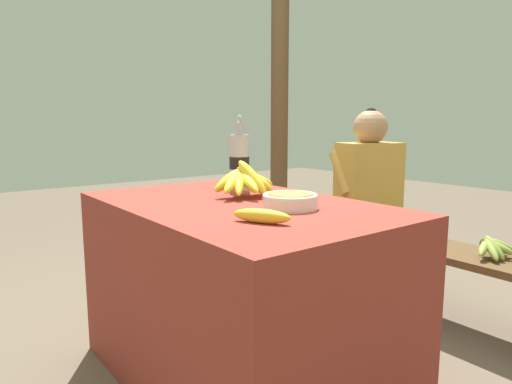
# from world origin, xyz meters

# --- Properties ---
(ground_plane) EXTENTS (12.00, 12.00, 0.00)m
(ground_plane) POSITION_xyz_m (0.00, 0.00, 0.00)
(ground_plane) COLOR brown
(market_counter) EXTENTS (1.23, 0.80, 0.71)m
(market_counter) POSITION_xyz_m (0.00, 0.00, 0.36)
(market_counter) COLOR maroon
(market_counter) RESTS_ON ground_plane
(banana_bunch_ripe) EXTENTS (0.20, 0.29, 0.16)m
(banana_bunch_ripe) POSITION_xyz_m (-0.09, 0.09, 0.79)
(banana_bunch_ripe) COLOR #4C381E
(banana_bunch_ripe) RESTS_ON market_counter
(serving_bowl) EXTENTS (0.19, 0.19, 0.05)m
(serving_bowl) POSITION_xyz_m (0.21, 0.07, 0.74)
(serving_bowl) COLOR white
(serving_bowl) RESTS_ON market_counter
(water_bottle) EXTENTS (0.09, 0.09, 0.33)m
(water_bottle) POSITION_xyz_m (-0.25, 0.18, 0.84)
(water_bottle) COLOR silver
(water_bottle) RESTS_ON market_counter
(loose_banana_front) EXTENTS (0.18, 0.13, 0.04)m
(loose_banana_front) POSITION_xyz_m (0.33, -0.15, 0.74)
(loose_banana_front) COLOR yellow
(loose_banana_front) RESTS_ON market_counter
(wooden_bench) EXTENTS (1.88, 0.32, 0.39)m
(wooden_bench) POSITION_xyz_m (-0.11, 1.11, 0.34)
(wooden_bench) COLOR brown
(wooden_bench) RESTS_ON ground_plane
(seated_vendor) EXTENTS (0.46, 0.43, 1.09)m
(seated_vendor) POSITION_xyz_m (-0.30, 1.09, 0.62)
(seated_vendor) COLOR #232328
(seated_vendor) RESTS_ON ground_plane
(banana_bunch_green) EXTENTS (0.15, 0.24, 0.11)m
(banana_bunch_green) POSITION_xyz_m (0.44, 1.12, 0.45)
(banana_bunch_green) COLOR #4C381E
(banana_bunch_green) RESTS_ON wooden_bench
(support_post_near) EXTENTS (0.13, 0.13, 2.75)m
(support_post_near) POSITION_xyz_m (-1.33, 1.34, 1.37)
(support_post_near) COLOR brown
(support_post_near) RESTS_ON ground_plane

